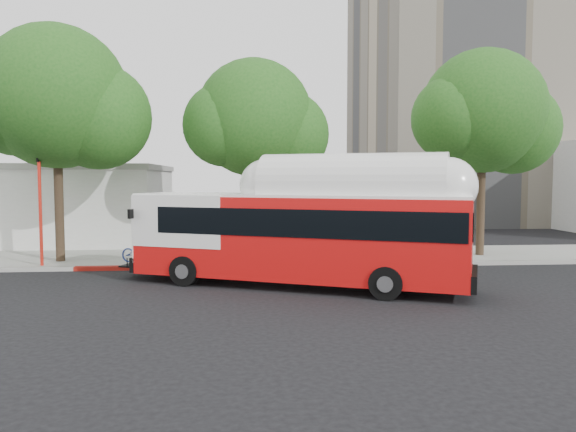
% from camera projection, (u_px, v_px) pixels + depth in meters
% --- Properties ---
extents(ground, '(120.00, 120.00, 0.00)m').
position_uv_depth(ground, '(290.00, 287.00, 18.42)').
color(ground, black).
rests_on(ground, ground).
extents(sidewalk, '(60.00, 5.00, 0.15)m').
position_uv_depth(sidewalk, '(277.00, 257.00, 24.87)').
color(sidewalk, gray).
rests_on(sidewalk, ground).
extents(curb_strip, '(60.00, 0.30, 0.15)m').
position_uv_depth(curb_strip, '(281.00, 266.00, 22.29)').
color(curb_strip, gray).
rests_on(curb_strip, ground).
extents(red_curb_segment, '(10.00, 0.32, 0.16)m').
position_uv_depth(red_curb_segment, '(205.00, 267.00, 22.03)').
color(red_curb_segment, maroon).
rests_on(red_curb_segment, ground).
extents(street_tree_left, '(6.67, 5.80, 9.74)m').
position_uv_depth(street_tree_left, '(69.00, 103.00, 22.74)').
color(street_tree_left, '#2D2116').
rests_on(street_tree_left, ground).
extents(street_tree_mid, '(5.75, 5.00, 8.62)m').
position_uv_depth(street_tree_mid, '(264.00, 123.00, 23.98)').
color(street_tree_mid, '#2D2116').
rests_on(street_tree_mid, ground).
extents(street_tree_right, '(6.21, 5.40, 9.18)m').
position_uv_depth(street_tree_right, '(492.00, 117.00, 24.63)').
color(street_tree_right, '#2D2116').
rests_on(street_tree_right, ground).
extents(apartment_tower, '(18.00, 18.00, 37.00)m').
position_uv_depth(apartment_tower, '(475.00, 8.00, 46.58)').
color(apartment_tower, tan).
rests_on(apartment_tower, ground).
extents(low_commercial_bldg, '(16.20, 10.20, 4.25)m').
position_uv_depth(low_commercial_bldg, '(15.00, 203.00, 30.97)').
color(low_commercial_bldg, silver).
rests_on(low_commercial_bldg, ground).
extents(transit_bus, '(11.61, 6.64, 3.49)m').
position_uv_depth(transit_bus, '(299.00, 237.00, 18.33)').
color(transit_bus, red).
rests_on(transit_bus, ground).
extents(signal_pole, '(0.13, 0.42, 4.44)m').
position_uv_depth(signal_pole, '(40.00, 211.00, 21.76)').
color(signal_pole, red).
rests_on(signal_pole, ground).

